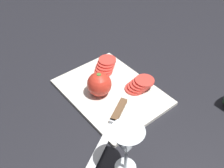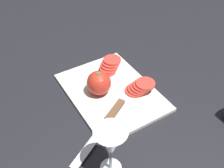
{
  "view_description": "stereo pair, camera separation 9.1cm",
  "coord_description": "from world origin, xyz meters",
  "px_view_note": "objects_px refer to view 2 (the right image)",
  "views": [
    {
      "loc": [
        0.52,
        -0.42,
        0.65
      ],
      "look_at": [
        -0.01,
        0.0,
        0.04
      ],
      "focal_mm": 42.0,
      "sensor_mm": 36.0,
      "label": 1
    },
    {
      "loc": [
        0.57,
        -0.35,
        0.65
      ],
      "look_at": [
        -0.01,
        0.0,
        0.04
      ],
      "focal_mm": 42.0,
      "sensor_mm": 36.0,
      "label": 2
    }
  ],
  "objects_px": {
    "tomato_slice_stack_near": "(140,87)",
    "knife": "(110,118)",
    "tomato_slice_stack_far": "(110,65)",
    "wine_glass": "(111,144)",
    "whole_tomato": "(99,83)"
  },
  "relations": [
    {
      "from": "tomato_slice_stack_near",
      "to": "knife",
      "type": "bearing_deg",
      "value": -70.48
    },
    {
      "from": "knife",
      "to": "tomato_slice_stack_far",
      "type": "distance_m",
      "value": 0.26
    },
    {
      "from": "tomato_slice_stack_near",
      "to": "wine_glass",
      "type": "bearing_deg",
      "value": -50.29
    },
    {
      "from": "wine_glass",
      "to": "knife",
      "type": "xyz_separation_m",
      "value": [
        -0.14,
        0.08,
        -0.09
      ]
    },
    {
      "from": "knife",
      "to": "tomato_slice_stack_near",
      "type": "height_order",
      "value": "tomato_slice_stack_near"
    },
    {
      "from": "wine_glass",
      "to": "tomato_slice_stack_far",
      "type": "height_order",
      "value": "wine_glass"
    },
    {
      "from": "knife",
      "to": "tomato_slice_stack_far",
      "type": "relative_size",
      "value": 2.57
    },
    {
      "from": "wine_glass",
      "to": "tomato_slice_stack_near",
      "type": "xyz_separation_m",
      "value": [
        -0.2,
        0.24,
        -0.08
      ]
    },
    {
      "from": "whole_tomato",
      "to": "wine_glass",
      "type": "bearing_deg",
      "value": -23.14
    },
    {
      "from": "knife",
      "to": "tomato_slice_stack_far",
      "type": "xyz_separation_m",
      "value": [
        -0.22,
        0.13,
        0.01
      ]
    },
    {
      "from": "wine_glass",
      "to": "tomato_slice_stack_near",
      "type": "bearing_deg",
      "value": 129.71
    },
    {
      "from": "whole_tomato",
      "to": "tomato_slice_stack_far",
      "type": "height_order",
      "value": "whole_tomato"
    },
    {
      "from": "tomato_slice_stack_near",
      "to": "tomato_slice_stack_far",
      "type": "bearing_deg",
      "value": -170.52
    },
    {
      "from": "whole_tomato",
      "to": "tomato_slice_stack_far",
      "type": "bearing_deg",
      "value": 133.34
    },
    {
      "from": "tomato_slice_stack_near",
      "to": "tomato_slice_stack_far",
      "type": "xyz_separation_m",
      "value": [
        -0.16,
        -0.03,
        0.0
      ]
    }
  ]
}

